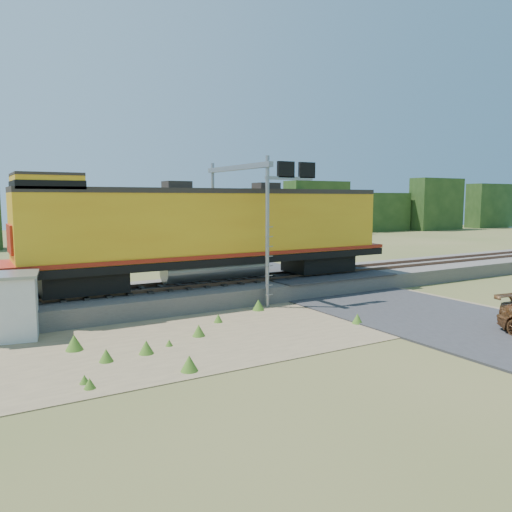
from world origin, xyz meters
TOP-DOWN VIEW (x-y plane):
  - ground at (0.00, 0.00)m, footprint 140.00×140.00m
  - ballast at (0.00, 6.00)m, footprint 70.00×5.00m
  - rails at (0.00, 6.00)m, footprint 70.00×1.54m
  - dirt_shoulder at (-2.00, 0.50)m, footprint 26.00×8.00m
  - road at (7.00, 0.74)m, footprint 7.00×66.00m
  - tree_line_north at (0.00, 38.00)m, footprint 130.00×3.00m
  - weed_clumps at (-3.50, 0.10)m, footprint 15.00×6.20m
  - locomotive at (0.61, 6.00)m, footprint 19.15×2.92m
  - shed at (-8.33, 3.42)m, footprint 2.24×2.24m
  - signal_gantry at (2.46, 5.34)m, footprint 2.69×6.20m

SIDE VIEW (x-z plane):
  - ground at x=0.00m, z-range 0.00..0.00m
  - weed_clumps at x=-3.50m, z-range -0.28..0.28m
  - dirt_shoulder at x=-2.00m, z-range 0.00..0.03m
  - road at x=7.00m, z-range -0.34..0.52m
  - ballast at x=0.00m, z-range 0.00..0.80m
  - rails at x=0.00m, z-range 0.80..0.96m
  - shed at x=-8.33m, z-range 0.01..2.33m
  - tree_line_north at x=0.00m, z-range -0.18..6.32m
  - locomotive at x=0.61m, z-range 0.93..5.87m
  - signal_gantry at x=2.46m, z-range 1.71..8.49m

